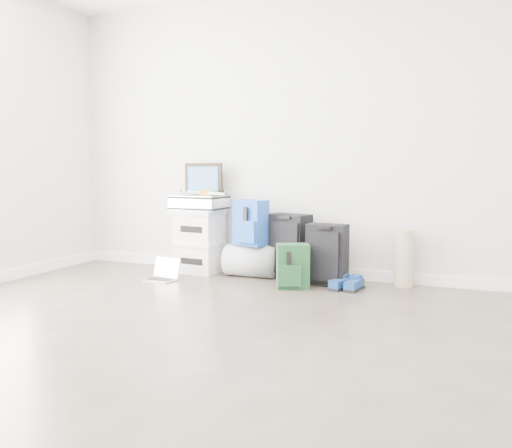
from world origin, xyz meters
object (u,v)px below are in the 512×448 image
at_px(boxes_stack, 200,241).
at_px(carry_on, 327,255).
at_px(duffel_bag, 251,261).
at_px(laptop, 163,275).
at_px(briefcase, 199,203).
at_px(large_suitcase, 289,246).

xyz_separation_m(boxes_stack, carry_on, (1.34, -0.10, -0.04)).
xyz_separation_m(duffel_bag, laptop, (-0.71, -0.46, -0.11)).
bearing_deg(laptop, boxes_stack, 80.44).
xyz_separation_m(briefcase, large_suitcase, (0.92, 0.06, -0.40)).
distance_m(boxes_stack, briefcase, 0.39).
distance_m(briefcase, duffel_bag, 0.79).
bearing_deg(large_suitcase, boxes_stack, -161.35).
bearing_deg(duffel_bag, briefcase, 179.15).
distance_m(large_suitcase, carry_on, 0.45).
bearing_deg(laptop, briefcase, 80.44).
bearing_deg(large_suitcase, briefcase, -161.35).
bearing_deg(boxes_stack, large_suitcase, 9.03).
bearing_deg(laptop, large_suitcase, 33.65).
xyz_separation_m(boxes_stack, briefcase, (-0.00, 0.00, 0.39)).
bearing_deg(large_suitcase, laptop, -138.83).
relative_size(large_suitcase, laptop, 1.99).
bearing_deg(duffel_bag, carry_on, -6.61).
distance_m(briefcase, large_suitcase, 1.01).
relative_size(carry_on, laptop, 1.79).
height_order(large_suitcase, carry_on, large_suitcase).
relative_size(boxes_stack, briefcase, 1.27).
distance_m(boxes_stack, large_suitcase, 0.92).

